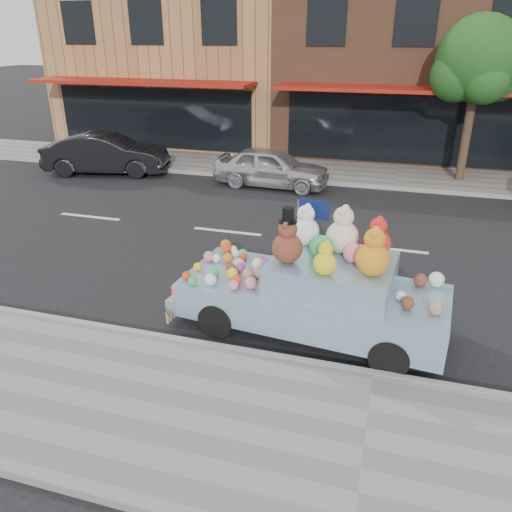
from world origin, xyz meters
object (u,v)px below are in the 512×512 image
(car_silver, at_px, (272,167))
(art_car, at_px, (315,288))
(street_tree, at_px, (479,66))
(car_dark, at_px, (106,154))

(car_silver, distance_m, art_car, 8.72)
(street_tree, xyz_separation_m, car_silver, (-5.99, -2.24, -3.06))
(street_tree, distance_m, car_dark, 12.63)
(street_tree, height_order, car_silver, street_tree)
(street_tree, relative_size, car_silver, 1.40)
(car_silver, xyz_separation_m, car_dark, (-6.07, -0.04, 0.07))
(car_dark, bearing_deg, car_silver, -102.39)
(art_car, bearing_deg, car_dark, 143.10)
(street_tree, xyz_separation_m, car_dark, (-12.06, -2.28, -2.98))
(car_dark, relative_size, art_car, 0.93)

